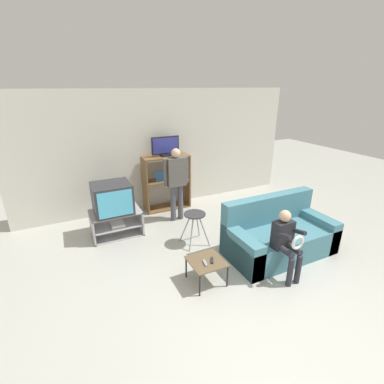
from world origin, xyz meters
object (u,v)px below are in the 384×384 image
Objects in this scene: television_flat at (165,147)px; couch at (278,236)px; media_shelf at (166,182)px; folding_stool at (195,219)px; snack_table at (206,263)px; remote_control_white at (205,263)px; television_main at (112,198)px; remote_control_black at (212,260)px; tv_stand at (116,223)px; person_standing_adult at (176,178)px; person_seated_child at (286,239)px.

television_flat is 0.35× the size of couch.
media_shelf is 0.80m from television_flat.
snack_table is at bearing -107.38° from folding_stool.
television_flat is 4.30× the size of remote_control_white.
media_shelf reaches higher than television_main.
television_main is 2.23m from remote_control_black.
folding_stool reaches higher than tv_stand.
television_flat is at bearing 29.38° from tv_stand.
television_main is 1.39× the size of snack_table.
media_shelf reaches higher than snack_table.
person_standing_adult reaches higher than television_main.
media_shelf is at bearing 111.99° from couch.
tv_stand is at bearing 142.32° from couch.
tv_stand is 2.20m from remote_control_black.
remote_control_black and remote_control_white have the same top height.
media_shelf is (1.33, 0.74, -0.12)m from television_main.
television_flat is 4.30× the size of remote_control_black.
folding_stool is at bearing -38.65° from tv_stand.
tv_stand reaches higher than remote_control_black.
person_standing_adult reaches higher than person_seated_child.
remote_control_black is 0.14× the size of person_seated_child.
television_flat is (1.31, 0.73, 1.19)m from tv_stand.
person_seated_child is at bearing -60.64° from folding_stool.
person_standing_adult is (0.34, 2.07, 0.55)m from remote_control_black.
television_flat reaches higher than couch.
television_flat is at bearing 85.69° from folding_stool.
folding_stool is at bearing 82.40° from remote_control_white.
media_shelf is 0.68× the size of couch.
person_standing_adult reaches higher than couch.
remote_control_black is (0.07, -0.04, 0.05)m from snack_table.
person_standing_adult is (-0.03, -0.65, -0.51)m from television_flat.
tv_stand is at bearing -150.62° from television_flat.
television_flat is 2.98m from remote_control_white.
tv_stand is 0.51× the size of couch.
snack_table is 0.27× the size of couch.
person_standing_adult reaches higher than remote_control_white.
remote_control_black is 1.10m from person_seated_child.
media_shelf is 3.11m from person_seated_child.
couch is 2.23m from person_standing_adult.
couch reaches higher than snack_table.
television_flat is (1.33, 0.74, 0.68)m from television_main.
television_main is 0.55× the size of media_shelf.
television_flat reaches higher than remote_control_white.
television_main reaches higher than couch.
folding_stool is 1.23× the size of snack_table.
couch is 1.18× the size of person_standing_adult.
remote_control_white is at bearing 164.80° from person_seated_child.
person_seated_child is at bearing -49.35° from television_main.
person_seated_child is at bearing 12.10° from remote_control_black.
media_shelf is at bearing 80.76° from snack_table.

